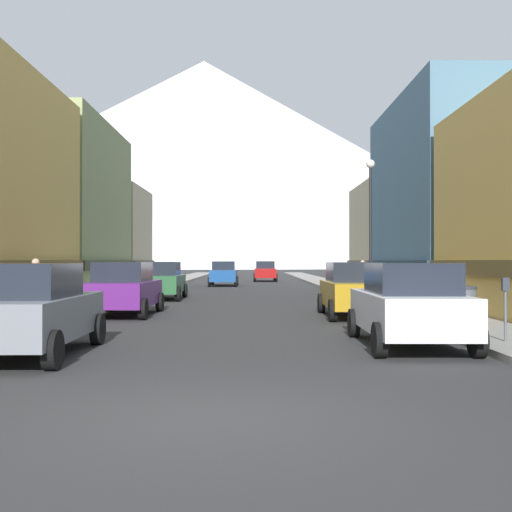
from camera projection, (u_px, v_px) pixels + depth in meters
name	position (u px, v px, depth m)	size (l,w,h in m)	color
ground_plane	(212.00, 418.00, 7.46)	(400.00, 400.00, 0.00)	#2E2E2E
sidewalk_left	(151.00, 287.00, 42.42)	(2.50, 100.00, 0.15)	gray
sidewalk_right	(339.00, 287.00, 42.49)	(2.50, 100.00, 0.15)	gray
storefront_left_2	(23.00, 212.00, 36.08)	(10.18, 12.16, 9.49)	#8C9966
storefront_left_3	(86.00, 239.00, 46.96)	(8.74, 8.42, 7.13)	beige
storefront_right_2	(482.00, 202.00, 31.77)	(9.01, 12.85, 9.76)	slate
storefront_right_3	(411.00, 239.00, 42.42)	(7.23, 8.32, 6.83)	beige
car_left_0	(29.00, 309.00, 12.26)	(2.11, 4.42, 1.78)	slate
car_left_1	(124.00, 289.00, 21.38)	(2.11, 4.42, 1.78)	#591E72
car_left_2	(162.00, 280.00, 30.23)	(2.10, 4.42, 1.78)	#265933
car_right_0	(409.00, 304.00, 13.64)	(2.11, 4.42, 1.78)	silver
car_right_1	(355.00, 289.00, 20.87)	(2.08, 4.41, 1.78)	#B28419
car_driving_0	(265.00, 271.00, 56.61)	(2.06, 4.40, 1.78)	#9E1111
car_driving_1	(224.00, 273.00, 46.51)	(2.06, 4.40, 1.78)	#19478C
parking_meter_near	(505.00, 300.00, 13.38)	(0.14, 0.10, 1.33)	#595960
trash_bin_right	(466.00, 304.00, 17.64)	(0.59, 0.59, 0.98)	#4C5156
pedestrian_0	(36.00, 289.00, 19.89)	(0.36, 0.36, 1.75)	maroon
pedestrian_1	(47.00, 290.00, 20.94)	(0.36, 0.36, 1.55)	brown
pedestrian_2	(363.00, 278.00, 33.60)	(0.36, 0.36, 1.70)	navy
streetlamp_right	(370.00, 208.00, 26.47)	(0.36, 0.36, 5.86)	black
mountain_backdrop	(204.00, 163.00, 267.64)	(277.54, 277.54, 85.22)	silver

